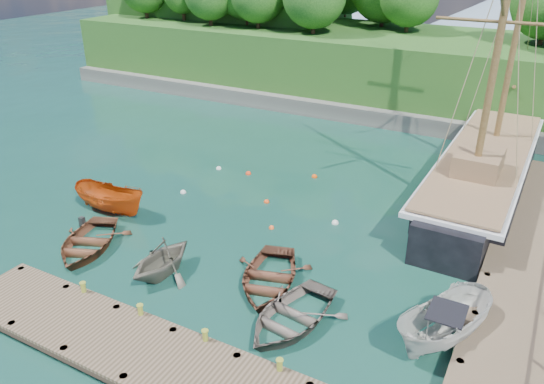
{
  "coord_description": "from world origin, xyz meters",
  "views": [
    {
      "loc": [
        11.16,
        -16.9,
        13.59
      ],
      "look_at": [
        -0.37,
        4.2,
        2.0
      ],
      "focal_mm": 35.0,
      "sensor_mm": 36.0,
      "label": 1
    }
  ],
  "objects": [
    {
      "name": "mooring_buoy_3",
      "position": [
        2.39,
        6.08,
        0.0
      ],
      "size": [
        0.37,
        0.37,
        0.37
      ],
      "primitive_type": "sphere",
      "color": "white",
      "rests_on": "ground"
    },
    {
      "name": "ground",
      "position": [
        0.0,
        0.0,
        0.0
      ],
      "size": [
        160.0,
        160.0,
        0.0
      ],
      "primitive_type": "plane",
      "color": "#133D2E",
      "rests_on": "ground"
    },
    {
      "name": "dock_east",
      "position": [
        11.5,
        7.0,
        0.43
      ],
      "size": [
        3.2,
        24.0,
        1.1
      ],
      "color": "#473A29",
      "rests_on": "ground"
    },
    {
      "name": "bollard_1",
      "position": [
        -1.0,
        -5.1,
        0.0
      ],
      "size": [
        0.26,
        0.26,
        0.45
      ],
      "primitive_type": "cylinder",
      "color": "olive",
      "rests_on": "ground"
    },
    {
      "name": "motorboat_orange",
      "position": [
        -8.83,
        1.41,
        0.0
      ],
      "size": [
        4.6,
        1.78,
        1.77
      ],
      "primitive_type": "imported",
      "rotation": [
        0.0,
        0.0,
        1.58
      ],
      "color": "#BB450E",
      "rests_on": "ground"
    },
    {
      "name": "mooring_buoy_6",
      "position": [
        -7.05,
        9.2,
        0.0
      ],
      "size": [
        0.34,
        0.34,
        0.34
      ],
      "primitive_type": "sphere",
      "color": "white",
      "rests_on": "ground"
    },
    {
      "name": "rowboat_3",
      "position": [
        3.94,
        -2.18,
        0.0
      ],
      "size": [
        4.03,
        5.18,
        0.98
      ],
      "primitive_type": "imported",
      "rotation": [
        0.0,
        0.0,
        -0.14
      ],
      "color": "#63584F",
      "rests_on": "ground"
    },
    {
      "name": "headland",
      "position": [
        -12.88,
        31.36,
        5.54
      ],
      "size": [
        51.0,
        19.31,
        12.9
      ],
      "color": "#474744",
      "rests_on": "ground"
    },
    {
      "name": "dock_near",
      "position": [
        2.0,
        -6.5,
        0.43
      ],
      "size": [
        20.0,
        3.2,
        1.1
      ],
      "color": "#473A29",
      "rests_on": "ground"
    },
    {
      "name": "bollard_0",
      "position": [
        -4.0,
        -5.1,
        0.0
      ],
      "size": [
        0.26,
        0.26,
        0.45
      ],
      "primitive_type": "cylinder",
      "color": "olive",
      "rests_on": "ground"
    },
    {
      "name": "schooner",
      "position": [
        8.4,
        13.72,
        1.02
      ],
      "size": [
        4.84,
        25.6,
        18.44
      ],
      "rotation": [
        0.0,
        0.0,
        -0.02
      ],
      "color": "black",
      "rests_on": "ground"
    },
    {
      "name": "mooring_buoy_4",
      "position": [
        -4.94,
        9.42,
        0.0
      ],
      "size": [
        0.37,
        0.37,
        0.37
      ],
      "primitive_type": "sphere",
      "color": "#F53B16",
      "rests_on": "ground"
    },
    {
      "name": "bollard_3",
      "position": [
        5.0,
        -5.1,
        0.0
      ],
      "size": [
        0.26,
        0.26,
        0.45
      ],
      "primitive_type": "cylinder",
      "color": "olive",
      "rests_on": "ground"
    },
    {
      "name": "cabin_boat_white",
      "position": [
        9.37,
        -0.47,
        0.0
      ],
      "size": [
        3.66,
        5.26,
        1.9
      ],
      "primitive_type": "imported",
      "rotation": [
        0.0,
        0.0,
        -0.41
      ],
      "color": "beige",
      "rests_on": "ground"
    },
    {
      "name": "bollard_2",
      "position": [
        2.0,
        -5.1,
        0.0
      ],
      "size": [
        0.26,
        0.26,
        0.45
      ],
      "primitive_type": "cylinder",
      "color": "olive",
      "rests_on": "ground"
    },
    {
      "name": "rowboat_0",
      "position": [
        -7.14,
        -1.97,
        0.0
      ],
      "size": [
        4.93,
        5.65,
        0.97
      ],
      "primitive_type": "imported",
      "rotation": [
        0.0,
        0.0,
        0.4
      ],
      "color": "brown",
      "rests_on": "ground"
    },
    {
      "name": "rowboat_2",
      "position": [
        1.93,
        -0.37,
        0.0
      ],
      "size": [
        4.68,
        5.61,
        1.0
      ],
      "primitive_type": "imported",
      "rotation": [
        0.0,
        0.0,
        0.29
      ],
      "color": "#583121",
      "rests_on": "ground"
    },
    {
      "name": "distant_ridge",
      "position": [
        4.3,
        70.0,
        4.35
      ],
      "size": [
        117.0,
        40.0,
        10.0
      ],
      "color": "#728CA5",
      "rests_on": "ground"
    },
    {
      "name": "rowboat_1",
      "position": [
        -2.61,
        -1.89,
        0.0
      ],
      "size": [
        3.18,
        3.64,
        1.85
      ],
      "primitive_type": "imported",
      "rotation": [
        0.0,
        0.0,
        -0.05
      ],
      "color": "#666153",
      "rests_on": "ground"
    },
    {
      "name": "mooring_buoy_5",
      "position": [
        -1.05,
        10.99,
        0.0
      ],
      "size": [
        0.36,
        0.36,
        0.36
      ],
      "primitive_type": "sphere",
      "color": "#F8500B",
      "rests_on": "ground"
    },
    {
      "name": "mooring_buoy_2",
      "position": [
        -0.3,
        4.02,
        0.0
      ],
      "size": [
        0.28,
        0.28,
        0.28
      ],
      "primitive_type": "sphere",
      "color": "#F9561D",
      "rests_on": "ground"
    },
    {
      "name": "mooring_buoy_0",
      "position": [
        -6.9,
        5.23,
        0.0
      ],
      "size": [
        0.34,
        0.34,
        0.34
      ],
      "primitive_type": "sphere",
      "color": "silver",
      "rests_on": "ground"
    },
    {
      "name": "mooring_buoy_1",
      "position": [
        -1.98,
        6.51,
        0.0
      ],
      "size": [
        0.33,
        0.33,
        0.33
      ],
      "primitive_type": "sphere",
      "color": "#EB4612",
      "rests_on": "ground"
    }
  ]
}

